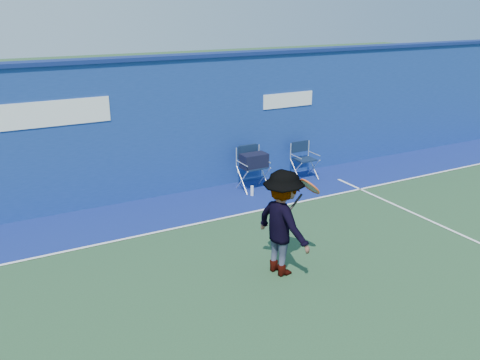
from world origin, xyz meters
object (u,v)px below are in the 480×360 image
tennis_player (283,223)px  directors_chair_left (253,172)px  directors_chair_right (304,167)px  water_bottle (252,191)px

tennis_player → directors_chair_left: bearing=67.1°
directors_chair_right → water_bottle: bearing=-165.6°
tennis_player → directors_chair_right: bearing=50.6°
directors_chair_left → directors_chair_right: size_ratio=1.12×
directors_chair_right → water_bottle: directors_chair_right is taller
tennis_player → water_bottle: bearing=68.3°
directors_chair_left → directors_chair_right: 1.51m
water_bottle → tennis_player: size_ratio=0.14×
directors_chair_left → directors_chair_right: directors_chair_left is taller
directors_chair_right → water_bottle: 1.80m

